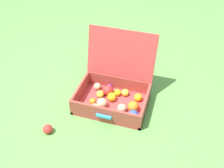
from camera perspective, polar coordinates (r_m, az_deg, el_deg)
name	(u,v)px	position (r m, az deg, el deg)	size (l,w,h in m)	color
ground_plane	(99,105)	(2.05, -2.80, -4.54)	(16.00, 16.00, 0.00)	#569342
open_suitcase	(115,90)	(2.02, 0.60, -1.31)	(0.52, 0.50, 0.50)	#B23838
stray_ball_on_grass	(48,129)	(1.90, -13.48, -9.27)	(0.07, 0.07, 0.07)	red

